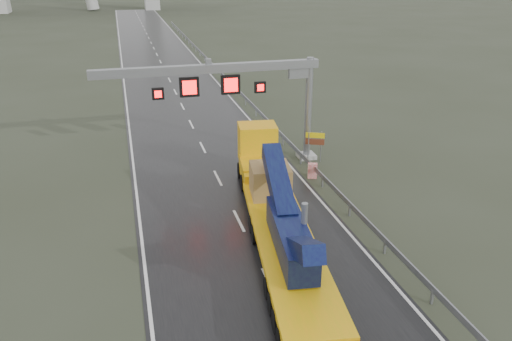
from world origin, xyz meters
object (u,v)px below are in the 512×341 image
object	(u,v)px
heavy_haul_truck	(273,196)
exit_sign_pair	(315,141)
sign_gantry	(241,85)
striped_barrier	(312,171)

from	to	relation	value
heavy_haul_truck	exit_sign_pair	world-z (taller)	heavy_haul_truck
exit_sign_pair	heavy_haul_truck	bearing A→B (deg)	-100.10
sign_gantry	exit_sign_pair	world-z (taller)	sign_gantry
sign_gantry	exit_sign_pair	distance (m)	6.50
striped_barrier	sign_gantry	bearing A→B (deg)	156.71
sign_gantry	striped_barrier	xyz separation A→B (m)	(3.90, -3.51, -5.11)
sign_gantry	striped_barrier	world-z (taller)	sign_gantry
striped_barrier	exit_sign_pair	bearing A→B (deg)	85.07
heavy_haul_truck	striped_barrier	xyz separation A→B (m)	(4.25, 5.18, -1.15)
sign_gantry	striped_barrier	size ratio (longest dim) A/B	14.70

